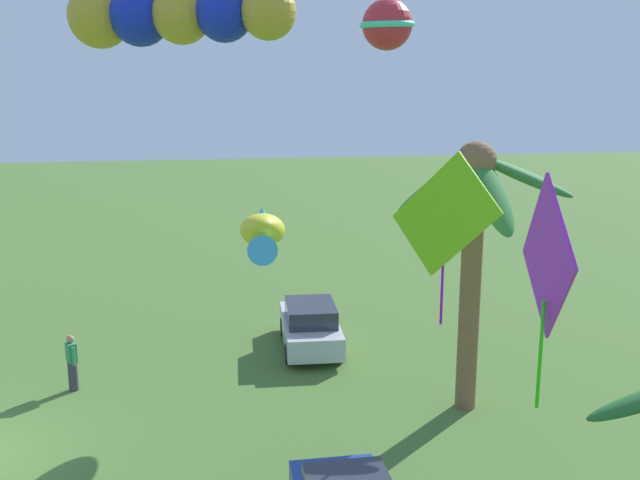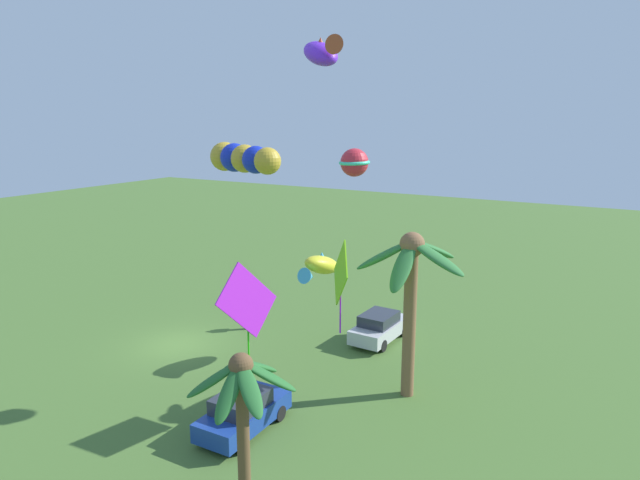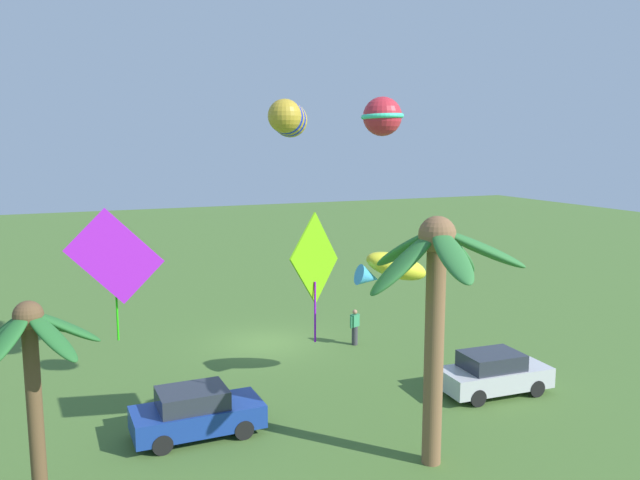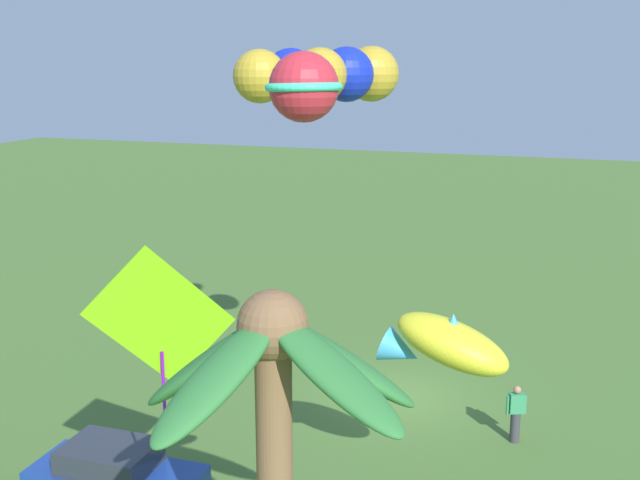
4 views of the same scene
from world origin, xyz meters
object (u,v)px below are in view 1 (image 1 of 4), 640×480
(spectator_0, at_px, (72,362))
(kite_tube_0, at_px, (171,14))
(kite_fish_4, at_px, (263,233))
(kite_diamond_5, at_px, (445,217))
(palm_tree_0, at_px, (474,213))
(parked_car_1, at_px, (310,326))
(kite_diamond_1, at_px, (547,262))
(kite_ball_2, at_px, (387,25))

(spectator_0, height_order, kite_tube_0, kite_tube_0)
(kite_fish_4, xyz_separation_m, kite_diamond_5, (4.35, 3.40, 1.14))
(kite_fish_4, relative_size, kite_diamond_5, 0.77)
(kite_fish_4, bearing_deg, palm_tree_0, 73.46)
(palm_tree_0, relative_size, kite_diamond_5, 1.89)
(spectator_0, bearing_deg, palm_tree_0, 75.70)
(spectator_0, bearing_deg, kite_diamond_5, 57.59)
(parked_car_1, xyz_separation_m, spectator_0, (2.09, -6.90, 0.06))
(kite_diamond_1, bearing_deg, kite_tube_0, -141.93)
(parked_car_1, xyz_separation_m, kite_fish_4, (3.20, -1.70, 3.75))
(palm_tree_0, bearing_deg, spectator_0, -104.30)
(palm_tree_0, xyz_separation_m, kite_tube_0, (1.60, -7.10, 4.50))
(parked_car_1, relative_size, kite_diamond_1, 1.19)
(parked_car_1, xyz_separation_m, kite_diamond_5, (7.55, 1.70, 4.89))
(parked_car_1, xyz_separation_m, kite_tube_0, (6.32, -3.68, 8.90))
(kite_tube_0, bearing_deg, parked_car_1, 149.77)
(parked_car_1, relative_size, spectator_0, 2.50)
(parked_car_1, distance_m, kite_tube_0, 11.52)
(spectator_0, relative_size, kite_fish_4, 0.56)
(kite_tube_0, distance_m, kite_fish_4, 6.33)
(spectator_0, bearing_deg, kite_tube_0, 37.24)
(palm_tree_0, relative_size, kite_diamond_1, 2.08)
(kite_diamond_5, bearing_deg, palm_tree_0, 148.69)
(palm_tree_0, bearing_deg, kite_fish_4, -106.54)
(kite_diamond_1, bearing_deg, kite_fish_4, -162.24)
(parked_car_1, distance_m, kite_diamond_1, 13.87)
(kite_diamond_1, distance_m, kite_fish_4, 10.15)
(palm_tree_0, relative_size, spectator_0, 4.36)
(palm_tree_0, height_order, spectator_0, palm_tree_0)
(palm_tree_0, xyz_separation_m, kite_diamond_5, (2.83, -1.72, 0.50))
(kite_tube_0, height_order, kite_diamond_5, kite_tube_0)
(spectator_0, xyz_separation_m, kite_fish_4, (1.11, 5.19, 3.69))
(palm_tree_0, relative_size, kite_ball_2, 3.95)
(spectator_0, bearing_deg, kite_diamond_1, 37.74)
(kite_ball_2, relative_size, kite_diamond_5, 0.48)
(kite_diamond_1, xyz_separation_m, kite_fish_4, (-9.55, -3.06, -1.53))
(kite_diamond_1, xyz_separation_m, kite_diamond_5, (-5.21, 0.34, -0.39))
(palm_tree_0, distance_m, kite_diamond_5, 3.35)
(parked_car_1, height_order, kite_fish_4, kite_fish_4)
(parked_car_1, height_order, kite_tube_0, kite_tube_0)
(kite_diamond_1, bearing_deg, kite_ball_2, -177.37)
(kite_tube_0, bearing_deg, kite_ball_2, 103.97)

